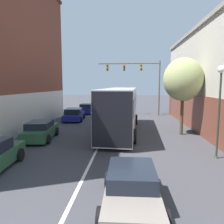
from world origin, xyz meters
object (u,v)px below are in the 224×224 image
at_px(hatchback_foreground, 132,188).
at_px(bus, 120,108).
at_px(parked_car_left_far, 87,109).
at_px(street_tree_near, 183,80).
at_px(traffic_signal_gantry, 139,75).
at_px(parked_car_left_near, 74,115).
at_px(parked_car_left_distant, 41,131).
at_px(street_lamp, 220,99).

bearing_deg(hatchback_foreground, bus, 3.36).
distance_m(parked_car_left_far, street_tree_near, 16.02).
bearing_deg(traffic_signal_gantry, parked_car_left_near, -146.93).
distance_m(parked_car_left_distant, street_tree_near, 11.34).
height_order(bus, street_tree_near, street_tree_near).
distance_m(parked_car_left_near, parked_car_left_far, 6.02).
height_order(street_lamp, street_tree_near, street_tree_near).
bearing_deg(street_lamp, hatchback_foreground, -132.92).
distance_m(parked_car_left_near, parked_car_left_distant, 8.51).
distance_m(traffic_signal_gantry, street_tree_near, 11.30).
distance_m(bus, parked_car_left_far, 12.67).
bearing_deg(street_tree_near, parked_car_left_distant, -167.24).
xyz_separation_m(parked_car_left_far, street_tree_near, (9.80, -12.14, 3.67)).
xyz_separation_m(hatchback_foreground, parked_car_left_far, (-5.73, 22.71, 0.04)).
relative_size(parked_car_left_distant, traffic_signal_gantry, 0.54).
height_order(bus, parked_car_left_near, bus).
distance_m(hatchback_foreground, traffic_signal_gantry, 21.99).
height_order(parked_car_left_distant, street_tree_near, street_tree_near).
distance_m(parked_car_left_distant, traffic_signal_gantry, 15.96).
xyz_separation_m(parked_car_left_near, street_lamp, (10.70, -11.76, 2.56)).
distance_m(hatchback_foreground, street_lamp, 7.24).
relative_size(hatchback_foreground, parked_car_left_near, 0.91).
xyz_separation_m(hatchback_foreground, parked_car_left_distant, (-6.40, 8.20, 0.05)).
distance_m(parked_car_left_far, street_lamp, 20.71).
distance_m(hatchback_foreground, parked_car_left_distant, 10.40).
relative_size(traffic_signal_gantry, street_lamp, 1.61).
bearing_deg(street_tree_near, street_lamp, -84.61).
bearing_deg(street_tree_near, hatchback_foreground, -111.05).
bearing_deg(traffic_signal_gantry, street_tree_near, -75.50).
bearing_deg(parked_car_left_far, street_lamp, -149.38).
bearing_deg(street_lamp, parked_car_left_far, 120.17).
bearing_deg(parked_car_left_distant, street_lamp, -112.58).
height_order(parked_car_left_far, street_lamp, street_lamp).
height_order(parked_car_left_distant, traffic_signal_gantry, traffic_signal_gantry).
relative_size(parked_car_left_far, parked_car_left_distant, 0.91).
relative_size(parked_car_left_far, street_lamp, 0.78).
height_order(parked_car_left_far, traffic_signal_gantry, traffic_signal_gantry).
distance_m(parked_car_left_far, parked_car_left_distant, 14.52).
bearing_deg(street_tree_near, bus, 173.37).
relative_size(bus, parked_car_left_near, 2.61).
height_order(traffic_signal_gantry, street_tree_near, traffic_signal_gantry).
height_order(parked_car_left_distant, street_lamp, street_lamp).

